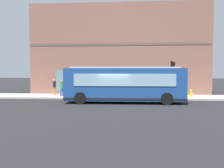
{
  "coord_description": "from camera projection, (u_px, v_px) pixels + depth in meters",
  "views": [
    {
      "loc": [
        -21.1,
        -1.58,
        2.88
      ],
      "look_at": [
        1.62,
        0.32,
        1.54
      ],
      "focal_mm": 40.94,
      "sensor_mm": 36.0,
      "label": 1
    }
  ],
  "objects": [
    {
      "name": "ground",
      "position": [
        114.0,
        104.0,
        21.29
      ],
      "size": [
        120.0,
        120.0,
        0.0
      ],
      "primitive_type": "plane",
      "color": "#262628"
    },
    {
      "name": "sidewalk_curb",
      "position": [
        117.0,
        97.0,
        25.79
      ],
      "size": [
        3.85,
        40.0,
        0.15
      ],
      "primitive_type": "cube",
      "color": "#B2ADA3",
      "rests_on": "ground"
    },
    {
      "name": "building_corner",
      "position": [
        121.0,
        52.0,
        31.4
      ],
      "size": [
        8.06,
        19.75,
        10.03
      ],
      "color": "#8C5B4C",
      "rests_on": "ground"
    },
    {
      "name": "city_bus_nearside",
      "position": [
        124.0,
        85.0,
        21.72
      ],
      "size": [
        2.72,
        10.08,
        3.07
      ],
      "color": "#1E478C",
      "rests_on": "ground"
    },
    {
      "name": "traffic_light_near_corner",
      "position": [
        173.0,
        72.0,
        23.92
      ],
      "size": [
        0.32,
        0.49,
        3.52
      ],
      "color": "black",
      "rests_on": "sidewalk_curb"
    },
    {
      "name": "fire_hydrant",
      "position": [
        191.0,
        93.0,
        24.88
      ],
      "size": [
        0.35,
        0.35,
        0.74
      ],
      "color": "gold",
      "rests_on": "sidewalk_curb"
    },
    {
      "name": "pedestrian_walking_along_curb",
      "position": [
        54.0,
        86.0,
        26.9
      ],
      "size": [
        0.32,
        0.32,
        1.65
      ],
      "color": "gold",
      "rests_on": "sidewalk_curb"
    },
    {
      "name": "pedestrian_by_light_pole",
      "position": [
        62.0,
        87.0,
        25.61
      ],
      "size": [
        0.32,
        0.32,
        1.6
      ],
      "color": "#3359A5",
      "rests_on": "sidewalk_curb"
    },
    {
      "name": "newspaper_vending_box",
      "position": [
        92.0,
        91.0,
        26.01
      ],
      "size": [
        0.44,
        0.43,
        0.9
      ],
      "color": "#197233",
      "rests_on": "sidewalk_curb"
    }
  ]
}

